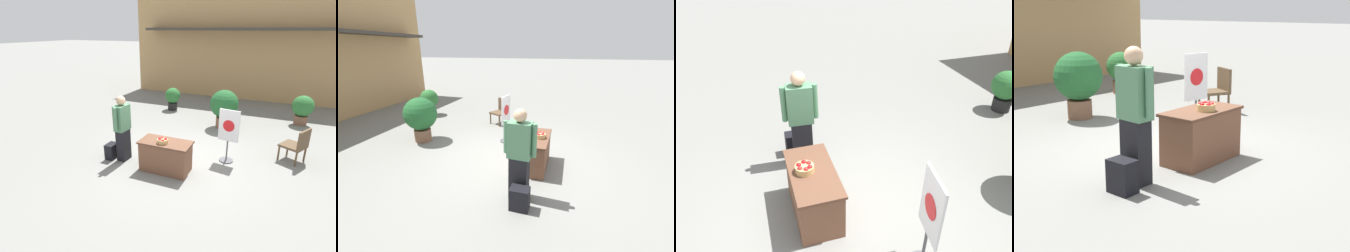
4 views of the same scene
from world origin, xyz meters
The scene contains 11 objects.
ground_plane centered at (0.00, 0.00, 0.00)m, with size 120.00×120.00×0.00m, color slate.
storefront_building centered at (0.74, 9.58, 2.65)m, with size 12.02×5.62×5.30m.
display_table centered at (-0.15, -0.64, 0.39)m, with size 1.26×0.64×0.77m.
apple_basket centered at (-0.18, -0.74, 0.83)m, with size 0.26×0.26×0.13m.
person_visitor centered at (-1.41, -0.55, 0.89)m, with size 0.29×0.61×1.74m.
backpack centered at (-1.74, -0.64, 0.21)m, with size 0.24×0.34×0.42m.
poster_board centered at (1.13, 0.45, 0.76)m, with size 0.54×0.36×1.41m.
patio_chair centered at (2.79, 1.12, 0.51)m, with size 0.74×0.74×0.93m.
potted_plant_near_left centered at (3.02, 4.36, 0.63)m, with size 0.75×0.75×1.08m.
potted_plant_near_right centered at (0.48, 2.91, 0.80)m, with size 0.97×0.97×1.35m.
potted_plant_far_left centered at (-2.00, 4.22, 0.56)m, with size 0.65×0.65×0.95m.
Camera 1 is at (2.22, -5.87, 3.31)m, focal length 28.00 mm.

